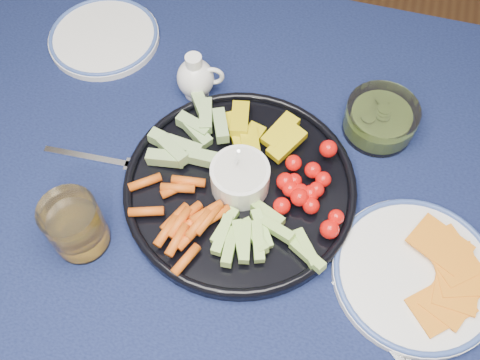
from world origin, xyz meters
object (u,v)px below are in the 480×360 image
(pickle_bowl, at_px, (380,120))
(juice_tumbler, at_px, (76,227))
(creamer_pitcher, at_px, (196,78))
(side_plate_extra, at_px, (104,37))
(crudite_platter, at_px, (239,183))
(cheese_plate, at_px, (417,273))
(dining_table, at_px, (195,224))

(pickle_bowl, height_order, juice_tumbler, juice_tumbler)
(creamer_pitcher, bearing_deg, juice_tumbler, -103.67)
(creamer_pitcher, relative_size, pickle_bowl, 0.75)
(creamer_pitcher, distance_m, side_plate_extra, 0.23)
(crudite_platter, height_order, pickle_bowl, crudite_platter)
(pickle_bowl, distance_m, cheese_plate, 0.27)
(cheese_plate, bearing_deg, pickle_bowl, 110.18)
(crudite_platter, xyz_separation_m, cheese_plate, (0.29, -0.07, -0.01))
(creamer_pitcher, relative_size, side_plate_extra, 0.43)
(dining_table, distance_m, juice_tumbler, 0.22)
(cheese_plate, xyz_separation_m, side_plate_extra, (-0.63, 0.32, -0.00))
(cheese_plate, bearing_deg, side_plate_extra, 153.11)
(pickle_bowl, distance_m, side_plate_extra, 0.55)
(cheese_plate, bearing_deg, juice_tumbler, -170.98)
(dining_table, bearing_deg, creamer_pitcher, 105.32)
(creamer_pitcher, bearing_deg, pickle_bowl, 1.35)
(dining_table, bearing_deg, juice_tumbler, -141.70)
(crudite_platter, xyz_separation_m, pickle_bowl, (0.20, 0.18, 0.00))
(dining_table, xyz_separation_m, cheese_plate, (0.36, -0.03, 0.10))
(dining_table, relative_size, juice_tumbler, 16.61)
(crudite_platter, xyz_separation_m, creamer_pitcher, (-0.13, 0.18, 0.02))
(dining_table, distance_m, pickle_bowl, 0.37)
(crudite_platter, distance_m, cheese_plate, 0.30)
(cheese_plate, bearing_deg, crudite_platter, 166.43)
(pickle_bowl, bearing_deg, juice_tumbler, -140.61)
(cheese_plate, distance_m, juice_tumbler, 0.51)
(dining_table, bearing_deg, pickle_bowl, 39.94)
(juice_tumbler, bearing_deg, side_plate_extra, 108.60)
(dining_table, height_order, creamer_pitcher, creamer_pitcher)
(juice_tumbler, bearing_deg, cheese_plate, 9.02)
(cheese_plate, relative_size, side_plate_extra, 1.16)
(crudite_platter, distance_m, pickle_bowl, 0.27)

